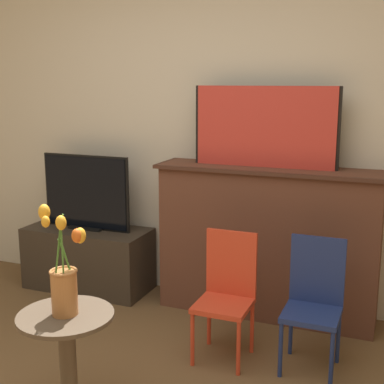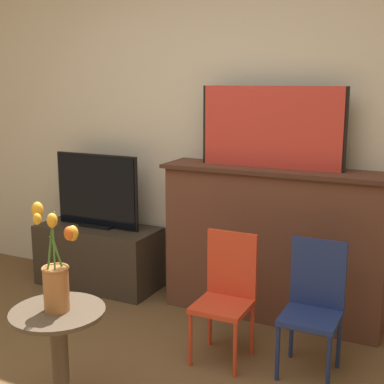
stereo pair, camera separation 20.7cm
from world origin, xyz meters
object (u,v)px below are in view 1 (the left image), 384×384
(tv_monitor, at_px, (86,193))
(vase_tulips, at_px, (64,278))
(chair_red, at_px, (227,289))
(chair_blue, at_px, (314,297))
(painting, at_px, (265,127))

(tv_monitor, height_order, vase_tulips, vase_tulips)
(tv_monitor, relative_size, chair_red, 0.98)
(chair_red, bearing_deg, tv_monitor, 155.96)
(tv_monitor, relative_size, vase_tulips, 1.43)
(tv_monitor, bearing_deg, vase_tulips, -60.32)
(chair_blue, distance_m, vase_tulips, 1.42)
(chair_blue, bearing_deg, vase_tulips, -135.24)
(painting, bearing_deg, tv_monitor, -177.29)
(painting, distance_m, chair_blue, 1.17)
(chair_blue, relative_size, vase_tulips, 1.46)
(tv_monitor, bearing_deg, chair_blue, -16.04)
(chair_blue, bearing_deg, chair_red, -171.90)
(chair_red, bearing_deg, painting, 87.36)
(vase_tulips, bearing_deg, chair_red, 61.69)
(tv_monitor, height_order, chair_red, tv_monitor)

